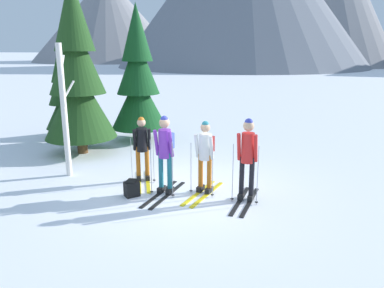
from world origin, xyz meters
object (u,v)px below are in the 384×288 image
at_px(pine_tree_near, 77,75).
at_px(pine_tree_far, 138,80).
at_px(birch_tree_tall, 64,110).
at_px(backpack_on_snow_front, 132,188).
at_px(skier_in_purple, 165,150).
at_px(skier_in_red, 247,156).
at_px(pine_tree_mid, 64,95).
at_px(skier_in_black, 142,147).
at_px(skier_in_white, 205,153).

bearing_deg(pine_tree_near, pine_tree_far, 60.10).
bearing_deg(birch_tree_tall, backpack_on_snow_front, -24.07).
distance_m(skier_in_purple, pine_tree_near, 4.70).
bearing_deg(skier_in_red, pine_tree_mid, 147.34).
xyz_separation_m(skier_in_red, backpack_on_snow_front, (-2.55, -0.35, -0.85)).
distance_m(pine_tree_far, birch_tree_tall, 4.16).
height_order(birch_tree_tall, backpack_on_snow_front, birch_tree_tall).
height_order(skier_in_red, pine_tree_far, pine_tree_far).
height_order(skier_in_black, pine_tree_near, pine_tree_near).
height_order(pine_tree_near, pine_tree_far, pine_tree_near).
height_order(skier_in_red, pine_tree_mid, pine_tree_mid).
bearing_deg(backpack_on_snow_front, pine_tree_near, 133.82).
height_order(skier_in_purple, pine_tree_far, pine_tree_far).
xyz_separation_m(skier_in_purple, pine_tree_near, (-3.60, 2.67, 1.41)).
bearing_deg(pine_tree_far, pine_tree_mid, -177.90).
distance_m(pine_tree_far, backpack_on_snow_front, 5.72).
bearing_deg(skier_in_black, pine_tree_near, 144.35).
xyz_separation_m(skier_in_white, birch_tree_tall, (-3.73, 0.36, 0.80)).
relative_size(skier_in_black, skier_in_purple, 0.90).
relative_size(skier_in_purple, pine_tree_near, 0.34).
relative_size(skier_in_purple, birch_tree_tall, 0.54).
bearing_deg(skier_in_white, pine_tree_near, 151.58).
distance_m(pine_tree_near, pine_tree_mid, 2.75).
xyz_separation_m(skier_in_purple, birch_tree_tall, (-2.85, 0.61, 0.71)).
distance_m(skier_in_purple, backpack_on_snow_front, 1.16).
bearing_deg(skier_in_purple, skier_in_white, 15.62).
bearing_deg(pine_tree_far, backpack_on_snow_front, -71.19).
xyz_separation_m(pine_tree_far, birch_tree_tall, (-0.42, -4.11, -0.43)).
relative_size(skier_in_red, pine_tree_mid, 0.53).
xyz_separation_m(skier_in_white, pine_tree_far, (-3.31, 4.47, 1.23)).
relative_size(pine_tree_mid, pine_tree_far, 0.73).
xyz_separation_m(skier_in_red, pine_tree_far, (-4.28, 4.72, 1.15)).
bearing_deg(skier_in_purple, backpack_on_snow_front, -153.20).
xyz_separation_m(skier_in_black, pine_tree_near, (-2.80, 2.01, 1.57)).
height_order(pine_tree_far, birch_tree_tall, pine_tree_far).
distance_m(skier_in_red, pine_tree_mid, 8.57).
bearing_deg(backpack_on_snow_front, birch_tree_tall, 155.93).
distance_m(skier_in_white, pine_tree_mid, 7.63).
bearing_deg(birch_tree_tall, skier_in_purple, -12.02).
bearing_deg(skier_in_white, backpack_on_snow_front, -159.23).
relative_size(skier_in_white, pine_tree_mid, 0.49).
bearing_deg(skier_in_white, skier_in_red, -14.21).
height_order(skier_in_purple, birch_tree_tall, birch_tree_tall).
bearing_deg(skier_in_black, backpack_on_snow_front, -84.08).
bearing_deg(pine_tree_mid, backpack_on_snow_front, -46.92).
height_order(pine_tree_far, backpack_on_snow_front, pine_tree_far).
bearing_deg(skier_in_purple, skier_in_red, 0.01).
bearing_deg(skier_in_purple, pine_tree_mid, 139.19).
relative_size(skier_in_white, skier_in_red, 0.93).
height_order(skier_in_black, skier_in_white, skier_in_white).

